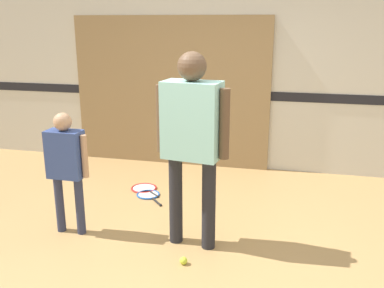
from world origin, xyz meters
name	(u,v)px	position (x,y,z in m)	size (l,w,h in m)	color
ground_plane	(187,253)	(0.00, 0.00, 0.00)	(16.00, 16.00, 0.00)	tan
wall_back	(231,51)	(0.00, 2.46, 1.60)	(16.00, 0.07, 3.20)	beige
wall_panel	(170,92)	(-0.83, 2.40, 1.03)	(2.76, 0.05, 2.06)	#93754C
person_instructor	(192,131)	(0.01, 0.17, 1.08)	(0.66, 0.34, 1.75)	#232328
person_student_left	(66,160)	(-1.19, 0.13, 0.73)	(0.45, 0.19, 1.19)	#2D334C
racket_spare_on_floor	(149,195)	(-0.75, 1.14, 0.01)	(0.45, 0.47, 0.03)	blue
racket_second_spare	(145,188)	(-0.87, 1.33, 0.01)	(0.49, 0.46, 0.03)	red
tennis_ball_near_instructor	(184,261)	(0.02, -0.19, 0.03)	(0.07, 0.07, 0.07)	#CCE038
tennis_ball_by_spare_racket	(173,186)	(-0.53, 1.43, 0.03)	(0.07, 0.07, 0.07)	#CCE038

